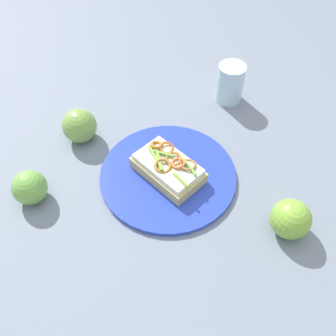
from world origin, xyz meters
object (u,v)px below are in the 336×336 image
(sandwich, at_px, (168,168))
(apple_2, at_px, (291,219))
(plate, at_px, (168,175))
(apple_0, at_px, (80,126))
(apple_1, at_px, (30,187))
(drinking_glass, at_px, (230,83))

(sandwich, height_order, apple_2, apple_2)
(plate, xyz_separation_m, apple_0, (0.20, -0.14, 0.04))
(apple_0, relative_size, apple_1, 1.12)
(apple_2, xyz_separation_m, drinking_glass, (0.05, -0.41, 0.01))
(apple_0, distance_m, apple_1, 0.19)
(apple_1, height_order, drinking_glass, drinking_glass)
(sandwich, relative_size, drinking_glass, 1.71)
(plate, bearing_deg, apple_0, -34.38)
(plate, relative_size, sandwich, 1.71)
(drinking_glass, bearing_deg, plate, 54.36)
(sandwich, relative_size, apple_2, 2.22)
(apple_2, height_order, drinking_glass, drinking_glass)
(apple_1, relative_size, drinking_glass, 0.70)
(sandwich, distance_m, apple_2, 0.27)
(apple_0, height_order, drinking_glass, drinking_glass)
(sandwich, bearing_deg, apple_2, -164.17)
(drinking_glass, bearing_deg, apple_1, 31.25)
(sandwich, xyz_separation_m, apple_0, (0.20, -0.14, 0.01))
(plate, distance_m, drinking_glass, 0.32)
(apple_0, bearing_deg, apple_2, 145.84)
(sandwich, bearing_deg, drinking_glass, -75.69)
(apple_1, xyz_separation_m, apple_2, (-0.52, 0.12, 0.00))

